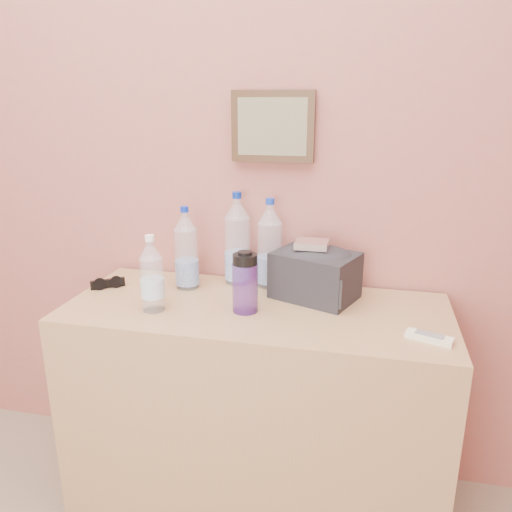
{
  "coord_description": "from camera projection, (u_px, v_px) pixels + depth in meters",
  "views": [
    {
      "loc": [
        0.63,
        0.17,
        1.49
      ],
      "look_at": [
        0.27,
        1.71,
        1.0
      ],
      "focal_mm": 35.0,
      "sensor_mm": 36.0,
      "label": 1
    }
  ],
  "objects": [
    {
      "name": "pet_large_a",
      "position": [
        186.0,
        252.0,
        1.84
      ],
      "size": [
        0.08,
        0.08,
        0.31
      ],
      "rotation": [
        0.0,
        0.0,
        0.33
      ],
      "color": "silver",
      "rests_on": "dresser"
    },
    {
      "name": "pet_large_c",
      "position": [
        237.0,
        243.0,
        1.89
      ],
      "size": [
        0.1,
        0.1,
        0.35
      ],
      "rotation": [
        0.0,
        0.0,
        -0.28
      ],
      "color": "silver",
      "rests_on": "dresser"
    },
    {
      "name": "sunglasses",
      "position": [
        108.0,
        283.0,
        1.87
      ],
      "size": [
        0.13,
        0.11,
        0.03
      ],
      "primitive_type": null,
      "rotation": [
        0.0,
        0.0,
        0.63
      ],
      "color": "black",
      "rests_on": "dresser"
    },
    {
      "name": "ac_remote",
      "position": [
        429.0,
        338.0,
        1.46
      ],
      "size": [
        0.14,
        0.09,
        0.02
      ],
      "primitive_type": "cube",
      "rotation": [
        0.0,
        0.0,
        -0.35
      ],
      "color": "silver",
      "rests_on": "dresser"
    },
    {
      "name": "foil_packet",
      "position": [
        312.0,
        244.0,
        1.72
      ],
      "size": [
        0.11,
        0.09,
        0.02
      ],
      "primitive_type": "cube",
      "rotation": [
        0.0,
        0.0,
        -0.01
      ],
      "color": "silver",
      "rests_on": "toiletry_bag"
    },
    {
      "name": "nalgene_bottle",
      "position": [
        245.0,
        282.0,
        1.64
      ],
      "size": [
        0.08,
        0.08,
        0.21
      ],
      "rotation": [
        0.0,
        0.0,
        0.21
      ],
      "color": "#502584",
      "rests_on": "dresser"
    },
    {
      "name": "toiletry_bag",
      "position": [
        315.0,
        272.0,
        1.76
      ],
      "size": [
        0.33,
        0.29,
        0.19
      ],
      "primitive_type": null,
      "rotation": [
        0.0,
        0.0,
        -0.37
      ],
      "color": "#24242A",
      "rests_on": "dresser"
    },
    {
      "name": "picture_frame",
      "position": [
        273.0,
        127.0,
        1.78
      ],
      "size": [
        0.3,
        0.03,
        0.25
      ],
      "primitive_type": null,
      "color": "#382311",
      "rests_on": "room_shell"
    },
    {
      "name": "pet_small",
      "position": [
        152.0,
        278.0,
        1.64
      ],
      "size": [
        0.07,
        0.07,
        0.26
      ],
      "rotation": [
        0.0,
        0.0,
        -0.24
      ],
      "color": "#CBE9FB",
      "rests_on": "dresser"
    },
    {
      "name": "pet_large_b",
      "position": [
        270.0,
        248.0,
        1.86
      ],
      "size": [
        0.09,
        0.09,
        0.34
      ],
      "rotation": [
        0.0,
        0.0,
        -0.43
      ],
      "color": "silver",
      "rests_on": "dresser"
    },
    {
      "name": "dresser",
      "position": [
        256.0,
        409.0,
        1.83
      ],
      "size": [
        1.31,
        0.54,
        0.82
      ],
      "primitive_type": "cube",
      "color": "tan",
      "rests_on": "ground"
    }
  ]
}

